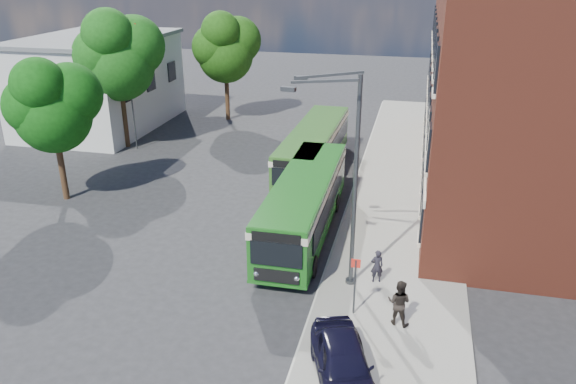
% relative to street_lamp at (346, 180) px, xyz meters
% --- Properties ---
extents(ground, '(120.00, 120.00, 0.00)m').
position_rel_street_lamp_xyz_m(ground, '(-4.84, 2.00, -4.79)').
color(ground, '#28282A').
rests_on(ground, ground).
extents(pavement, '(6.00, 48.00, 0.15)m').
position_rel_street_lamp_xyz_m(pavement, '(2.16, 10.00, -4.72)').
color(pavement, gray).
rests_on(pavement, ground).
extents(kerb_line, '(0.12, 48.00, 0.01)m').
position_rel_street_lamp_xyz_m(kerb_line, '(-0.89, 10.00, -4.79)').
color(kerb_line, beige).
rests_on(kerb_line, ground).
extents(brick_office, '(12.10, 26.00, 14.20)m').
position_rel_street_lamp_xyz_m(brick_office, '(9.16, 14.00, 2.18)').
color(brick_office, maroon).
rests_on(brick_office, ground).
extents(white_building, '(9.40, 13.40, 7.30)m').
position_rel_street_lamp_xyz_m(white_building, '(-22.84, 20.00, -1.13)').
color(white_building, silver).
rests_on(white_building, ground).
extents(flagpole, '(0.95, 0.10, 9.00)m').
position_rel_street_lamp_xyz_m(flagpole, '(-17.29, 15.00, 0.15)').
color(flagpole, '#3A3C3F').
rests_on(flagpole, ground).
extents(street_lamp, '(2.96, 2.38, 9.00)m').
position_rel_street_lamp_xyz_m(street_lamp, '(0.00, 0.00, 0.00)').
color(street_lamp, '#3A3C3F').
rests_on(street_lamp, ground).
extents(bus_stop_sign, '(0.35, 0.08, 2.52)m').
position_rel_street_lamp_xyz_m(bus_stop_sign, '(0.76, -2.20, -3.28)').
color(bus_stop_sign, '#3A3C3F').
rests_on(bus_stop_sign, ground).
extents(bus_front, '(2.75, 11.91, 3.02)m').
position_rel_street_lamp_xyz_m(bus_front, '(-2.57, 4.33, -2.96)').
color(bus_front, '#195C18').
rests_on(bus_front, ground).
extents(bus_rear, '(2.81, 12.33, 3.02)m').
position_rel_street_lamp_xyz_m(bus_rear, '(-3.75, 12.96, -2.96)').
color(bus_rear, '#316321').
rests_on(bus_rear, ground).
extents(parked_car, '(3.08, 4.72, 1.49)m').
position_rel_street_lamp_xyz_m(parked_car, '(0.89, -6.14, -3.89)').
color(parked_car, black).
rests_on(parked_car, pavement).
extents(pedestrian_a, '(0.63, 0.51, 1.49)m').
position_rel_street_lamp_xyz_m(pedestrian_a, '(1.41, 0.33, -3.89)').
color(pedestrian_a, black).
rests_on(pedestrian_a, pavement).
extents(pedestrian_b, '(1.03, 0.88, 1.83)m').
position_rel_street_lamp_xyz_m(pedestrian_b, '(2.46, -2.48, -3.73)').
color(pedestrian_b, black).
rests_on(pedestrian_b, pavement).
extents(tree_left, '(4.88, 4.64, 8.25)m').
position_rel_street_lamp_xyz_m(tree_left, '(-16.88, 5.52, 0.80)').
color(tree_left, '#352413').
rests_on(tree_left, ground).
extents(tree_mid, '(5.90, 5.61, 9.96)m').
position_rel_street_lamp_xyz_m(tree_mid, '(-18.18, 15.28, 1.97)').
color(tree_mid, '#352413').
rests_on(tree_mid, ground).
extents(tree_right, '(5.40, 5.14, 9.13)m').
position_rel_street_lamp_xyz_m(tree_right, '(-13.42, 24.28, 1.40)').
color(tree_right, '#352413').
rests_on(tree_right, ground).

